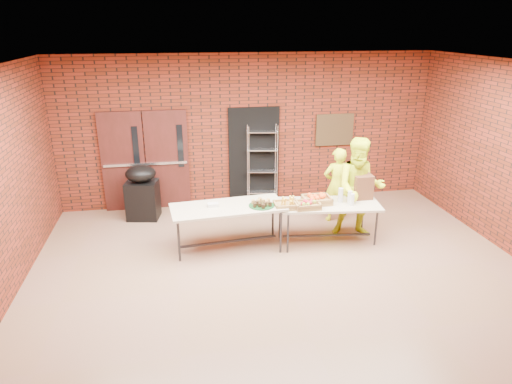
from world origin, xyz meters
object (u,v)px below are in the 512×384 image
(coffee_dispenser, at_px, (362,186))
(volunteer_woman, at_px, (337,185))
(wire_rack, at_px, (262,165))
(volunteer_man, at_px, (359,188))
(covered_grill, at_px, (142,192))
(table_left, at_px, (228,210))
(table_right, at_px, (328,207))

(coffee_dispenser, relative_size, volunteer_woman, 0.29)
(wire_rack, height_order, volunteer_man, volunteer_man)
(coffee_dispenser, xyz_separation_m, volunteer_man, (-0.04, 0.01, -0.03))
(covered_grill, xyz_separation_m, volunteer_man, (3.97, -1.52, 0.37))
(wire_rack, distance_m, coffee_dispenser, 2.44)
(covered_grill, bearing_deg, table_left, -36.47)
(wire_rack, distance_m, table_right, 2.26)
(table_left, bearing_deg, covered_grill, 128.20)
(volunteer_man, bearing_deg, covered_grill, 173.30)
(table_right, relative_size, volunteer_woman, 1.26)
(table_left, xyz_separation_m, volunteer_woman, (2.26, 0.86, 0.02))
(wire_rack, relative_size, table_left, 0.87)
(table_right, distance_m, coffee_dispenser, 0.76)
(coffee_dispenser, bearing_deg, table_left, -177.31)
(table_left, relative_size, volunteer_woman, 1.34)
(table_right, bearing_deg, wire_rack, 117.25)
(coffee_dispenser, bearing_deg, covered_grill, 159.15)
(coffee_dispenser, relative_size, volunteer_man, 0.24)
(table_left, bearing_deg, table_right, -6.44)
(wire_rack, distance_m, table_left, 2.29)
(volunteer_man, bearing_deg, volunteer_woman, 117.03)
(table_left, xyz_separation_m, table_right, (1.79, -0.05, -0.05))
(coffee_dispenser, xyz_separation_m, volunteer_woman, (-0.21, 0.74, -0.21))
(volunteer_woman, bearing_deg, table_right, 60.95)
(table_right, distance_m, volunteer_man, 0.71)
(coffee_dispenser, xyz_separation_m, covered_grill, (-4.02, 1.53, -0.41))
(wire_rack, bearing_deg, table_left, -105.43)
(wire_rack, xyz_separation_m, covered_grill, (-2.54, -0.42, -0.31))
(volunteer_woman, relative_size, volunteer_man, 0.81)
(wire_rack, distance_m, covered_grill, 2.59)
(coffee_dispenser, height_order, volunteer_man, volunteer_man)
(wire_rack, xyz_separation_m, table_left, (-1.00, -2.06, -0.14))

